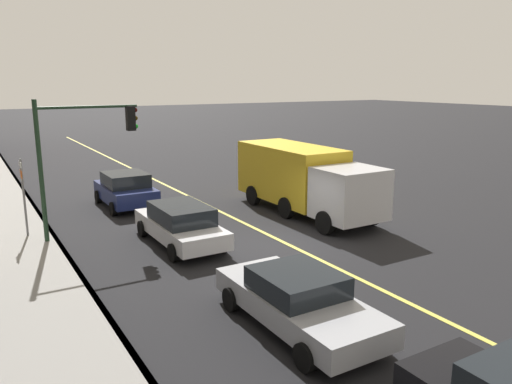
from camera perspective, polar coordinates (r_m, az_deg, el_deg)
The scene contains 10 objects.
ground at distance 18.18m, azimuth 3.00°, elevation -5.67°, with size 200.00×200.00×0.00m, color black.
sidewalk_slab at distance 15.43m, azimuth -24.85°, elevation -9.97°, with size 80.00×3.21×0.15m, color gray.
curb_edge at distance 15.61m, azimuth -19.24°, elevation -9.22°, with size 80.00×0.16×0.15m, color slate.
lane_stripe_center at distance 18.18m, azimuth 3.00°, elevation -5.65°, with size 80.00×0.16×0.01m, color #D8CC4C.
car_silver at distance 11.99m, azimuth 4.77°, elevation -12.05°, with size 4.78×2.08×1.37m.
car_white at distance 17.88m, azimuth -8.57°, elevation -3.58°, with size 4.71×1.97×1.45m.
car_navy at distance 23.72m, azimuth -14.60°, elevation 0.31°, with size 3.99×2.11×1.59m.
truck_yellow at distance 21.84m, azimuth 5.45°, elevation 1.62°, with size 7.83×2.58×2.85m.
traffic_light_mast at distance 18.79m, azimuth -19.24°, elevation 5.15°, with size 0.28×3.57×5.07m.
street_sign_post at distance 19.84m, azimuth -24.92°, elevation -0.07°, with size 0.60×0.08×2.97m.
Camera 1 is at (-14.33, 9.64, 5.68)m, focal length 35.20 mm.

